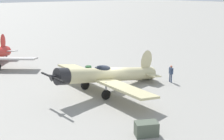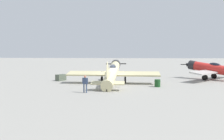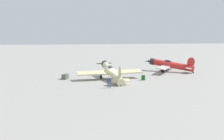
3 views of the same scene
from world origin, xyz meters
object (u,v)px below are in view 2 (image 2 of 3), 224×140
(airplane_mid_apron, at_px, (218,70))
(equipment_crate, at_px, (61,78))
(fuel_drum, at_px, (157,83))
(airplane_foreground, at_px, (112,73))
(ground_crew_mechanic, at_px, (85,82))

(airplane_mid_apron, bearing_deg, equipment_crate, 48.43)
(airplane_mid_apron, distance_m, fuel_drum, 11.87)
(airplane_foreground, distance_m, fuel_drum, 5.63)
(airplane_foreground, distance_m, equipment_crate, 8.21)
(airplane_mid_apron, bearing_deg, fuel_drum, 80.03)
(airplane_foreground, relative_size, ground_crew_mechanic, 7.00)
(ground_crew_mechanic, bearing_deg, fuel_drum, -35.82)
(airplane_mid_apron, bearing_deg, airplane_foreground, 62.94)
(ground_crew_mechanic, distance_m, fuel_drum, 8.62)
(equipment_crate, height_order, fuel_drum, equipment_crate)
(airplane_mid_apron, height_order, fuel_drum, airplane_mid_apron)
(ground_crew_mechanic, height_order, fuel_drum, ground_crew_mechanic)
(fuel_drum, bearing_deg, airplane_mid_apron, 41.24)
(airplane_foreground, relative_size, fuel_drum, 13.87)
(ground_crew_mechanic, relative_size, equipment_crate, 1.05)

